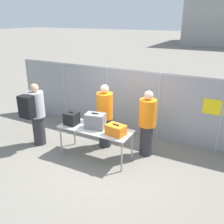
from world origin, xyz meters
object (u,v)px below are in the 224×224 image
at_px(suitcase_orange, 116,130).
at_px(security_worker_far, 147,123).
at_px(utility_trailer, 183,100).
at_px(security_worker_near, 105,115).
at_px(traveler_hooded, 35,113).
at_px(suitcase_black, 72,118).
at_px(suitcase_grey, 95,121).
at_px(inspection_table, 95,131).

bearing_deg(suitcase_orange, security_worker_far, 58.94).
bearing_deg(utility_trailer, security_worker_far, -91.46).
height_order(security_worker_near, security_worker_far, security_worker_near).
xyz_separation_m(traveler_hooded, security_worker_far, (2.85, 0.90, -0.07)).
bearing_deg(suitcase_orange, security_worker_near, 134.37).
distance_m(suitcase_black, suitcase_grey, 0.66).
bearing_deg(utility_trailer, suitcase_black, -112.30).
xyz_separation_m(suitcase_black, utility_trailer, (1.84, 4.49, -0.56)).
relative_size(suitcase_grey, utility_trailer, 0.11).
relative_size(suitcase_grey, security_worker_near, 0.30).
bearing_deg(suitcase_orange, suitcase_black, 179.07).
height_order(security_worker_far, utility_trailer, security_worker_far).
xyz_separation_m(inspection_table, suitcase_grey, (-0.01, 0.01, 0.25)).
xyz_separation_m(suitcase_orange, security_worker_near, (-0.69, 0.70, -0.02)).
height_order(suitcase_grey, suitcase_orange, suitcase_grey).
bearing_deg(suitcase_orange, suitcase_grey, 171.44).
distance_m(suitcase_black, utility_trailer, 4.88).
bearing_deg(suitcase_black, suitcase_orange, -0.93).
bearing_deg(suitcase_grey, inspection_table, -65.47).
relative_size(inspection_table, security_worker_far, 1.08).
distance_m(traveler_hooded, security_worker_near, 1.87).
bearing_deg(security_worker_far, suitcase_grey, 47.24).
bearing_deg(traveler_hooded, suitcase_orange, 16.62).
xyz_separation_m(inspection_table, utility_trailer, (1.18, 4.43, -0.34)).
relative_size(suitcase_black, security_worker_near, 0.19).
xyz_separation_m(traveler_hooded, utility_trailer, (2.94, 4.62, -0.56)).
xyz_separation_m(suitcase_grey, utility_trailer, (1.18, 4.41, -0.59)).
height_order(traveler_hooded, security_worker_far, traveler_hooded).
relative_size(suitcase_grey, traveler_hooded, 0.30).
height_order(suitcase_orange, security_worker_near, security_worker_near).
bearing_deg(security_worker_near, utility_trailer, -123.37).
bearing_deg(suitcase_grey, suitcase_black, -173.79).
distance_m(traveler_hooded, security_worker_far, 2.99).
distance_m(security_worker_near, security_worker_far, 1.16).
height_order(suitcase_grey, utility_trailer, suitcase_grey).
height_order(suitcase_black, security_worker_far, security_worker_far).
xyz_separation_m(suitcase_black, suitcase_grey, (0.66, 0.07, 0.03)).
distance_m(suitcase_black, suitcase_orange, 1.27).
distance_m(suitcase_orange, security_worker_far, 0.92).
relative_size(inspection_table, suitcase_black, 5.46).
bearing_deg(traveler_hooded, suitcase_black, 20.68).
xyz_separation_m(suitcase_grey, security_worker_far, (1.09, 0.70, -0.10)).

